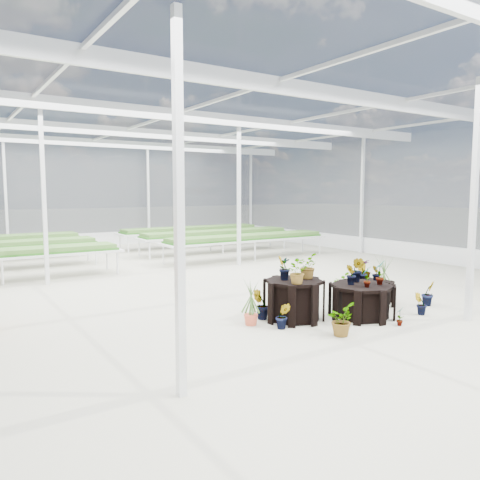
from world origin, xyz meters
TOP-DOWN VIEW (x-y plane):
  - ground_plane at (0.00, 0.00)m, footprint 24.00×24.00m
  - greenhouse_shell at (0.00, 0.00)m, footprint 18.00×24.00m
  - steel_frame at (0.00, 0.00)m, footprint 18.00×24.00m
  - nursery_benches at (0.00, 7.20)m, footprint 16.00×7.00m
  - plinth_tall at (0.27, -2.14)m, footprint 1.17×1.17m
  - plinth_mid at (1.47, -2.74)m, footprint 1.41×1.41m
  - plinth_low at (2.47, -2.04)m, footprint 1.43×1.43m
  - nursery_plants at (1.25, -2.12)m, footprint 4.37×2.86m

SIDE VIEW (x-z plane):
  - ground_plane at x=0.00m, z-range 0.00..0.00m
  - plinth_low at x=2.47m, z-range 0.00..0.49m
  - plinth_mid at x=1.47m, z-range 0.00..0.65m
  - plinth_tall at x=0.27m, z-range 0.00..0.77m
  - nursery_benches at x=0.00m, z-range 0.00..0.84m
  - nursery_plants at x=1.25m, z-range -0.11..1.14m
  - greenhouse_shell at x=0.00m, z-range 0.00..4.50m
  - steel_frame at x=0.00m, z-range 0.00..4.50m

